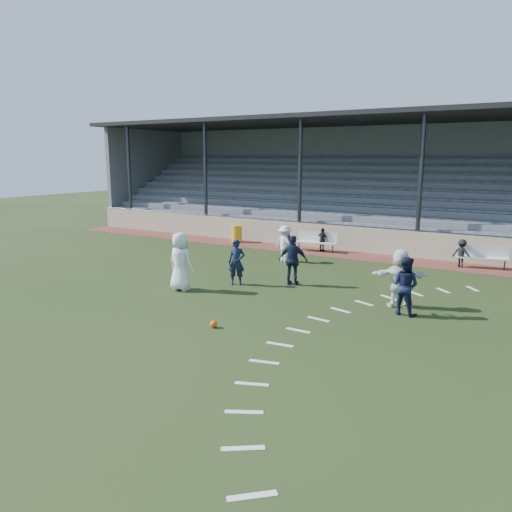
{
  "coord_description": "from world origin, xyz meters",
  "views": [
    {
      "loc": [
        8.47,
        -11.31,
        4.53
      ],
      "look_at": [
        0.0,
        2.5,
        1.3
      ],
      "focal_mm": 35.0,
      "sensor_mm": 36.0,
      "label": 1
    }
  ],
  "objects_px": {
    "football": "(214,324)",
    "player_white_lead": "(180,262)",
    "bench_right": "(483,254)",
    "trash_bin": "(237,234)",
    "player_navy_lead": "(236,262)",
    "bench_left": "(317,240)"
  },
  "relations": [
    {
      "from": "bench_right",
      "to": "player_white_lead",
      "type": "distance_m",
      "value": 12.44
    },
    {
      "from": "bench_right",
      "to": "player_white_lead",
      "type": "relative_size",
      "value": 1.01
    },
    {
      "from": "bench_left",
      "to": "football",
      "type": "height_order",
      "value": "bench_left"
    },
    {
      "from": "player_white_lead",
      "to": "player_navy_lead",
      "type": "relative_size",
      "value": 1.22
    },
    {
      "from": "player_white_lead",
      "to": "bench_right",
      "type": "bearing_deg",
      "value": -130.16
    },
    {
      "from": "bench_left",
      "to": "trash_bin",
      "type": "distance_m",
      "value": 4.79
    },
    {
      "from": "football",
      "to": "player_white_lead",
      "type": "relative_size",
      "value": 0.1
    },
    {
      "from": "bench_right",
      "to": "football",
      "type": "distance_m",
      "value": 12.8
    },
    {
      "from": "trash_bin",
      "to": "player_white_lead",
      "type": "distance_m",
      "value": 9.96
    },
    {
      "from": "bench_right",
      "to": "trash_bin",
      "type": "bearing_deg",
      "value": 166.98
    },
    {
      "from": "bench_right",
      "to": "football",
      "type": "relative_size",
      "value": 10.35
    },
    {
      "from": "football",
      "to": "trash_bin",
      "type": "bearing_deg",
      "value": 121.06
    },
    {
      "from": "bench_left",
      "to": "bench_right",
      "type": "distance_m",
      "value": 7.41
    },
    {
      "from": "trash_bin",
      "to": "player_white_lead",
      "type": "height_order",
      "value": "player_white_lead"
    },
    {
      "from": "bench_left",
      "to": "player_navy_lead",
      "type": "xyz_separation_m",
      "value": [
        0.24,
        -7.39,
        0.24
      ]
    },
    {
      "from": "football",
      "to": "player_navy_lead",
      "type": "height_order",
      "value": "player_navy_lead"
    },
    {
      "from": "football",
      "to": "player_navy_lead",
      "type": "relative_size",
      "value": 0.12
    },
    {
      "from": "football",
      "to": "player_white_lead",
      "type": "height_order",
      "value": "player_white_lead"
    },
    {
      "from": "player_navy_lead",
      "to": "bench_right",
      "type": "bearing_deg",
      "value": 20.19
    },
    {
      "from": "trash_bin",
      "to": "player_white_lead",
      "type": "relative_size",
      "value": 0.44
    },
    {
      "from": "trash_bin",
      "to": "player_navy_lead",
      "type": "xyz_separation_m",
      "value": [
        5.03,
        -7.56,
        0.36
      ]
    },
    {
      "from": "bench_left",
      "to": "bench_right",
      "type": "relative_size",
      "value": 1.0
    }
  ]
}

